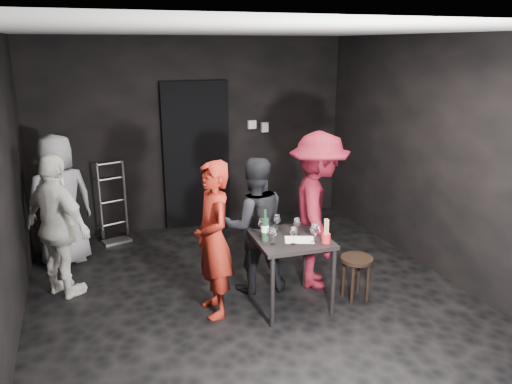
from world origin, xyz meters
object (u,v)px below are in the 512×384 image
object	(u,v)px
tasting_table	(291,246)
bystander_grey	(59,197)
stool	(356,266)
man_maroon	(318,200)
server_red	(213,237)
breadstick_cup	(326,231)
bystander_cream	(58,225)
hand_truck	(115,226)
woman_black	(254,226)
wine_bottle	(265,228)

from	to	relation	value
tasting_table	bystander_grey	world-z (taller)	bystander_grey
stool	man_maroon	distance (m)	0.80
server_red	breadstick_cup	distance (m)	1.09
server_red	bystander_cream	xyz separation A→B (m)	(-1.41, 0.90, -0.01)
hand_truck	tasting_table	size ratio (longest dim) A/B	1.45
hand_truck	woman_black	world-z (taller)	woman_black
wine_bottle	bystander_grey	bearing A→B (deg)	135.26
server_red	hand_truck	bearing A→B (deg)	-163.23
server_red	man_maroon	xyz separation A→B (m)	(1.22, 0.22, 0.18)
hand_truck	bystander_grey	size ratio (longest dim) A/B	0.64
hand_truck	wine_bottle	size ratio (longest dim) A/B	3.49
stool	man_maroon	bearing A→B (deg)	117.11
hand_truck	man_maroon	xyz separation A→B (m)	(2.00, -2.10, 0.77)
man_maroon	bystander_cream	bearing A→B (deg)	94.76
server_red	bystander_grey	xyz separation A→B (m)	(-1.41, 1.76, 0.04)
stool	bystander_grey	xyz separation A→B (m)	(-2.87, 2.00, 0.48)
wine_bottle	breadstick_cup	world-z (taller)	wine_bottle
tasting_table	server_red	size ratio (longest dim) A/B	0.47
hand_truck	stool	bearing A→B (deg)	-64.37
tasting_table	man_maroon	world-z (taller)	man_maroon
stool	bystander_grey	distance (m)	3.53
server_red	man_maroon	distance (m)	1.26
tasting_table	wine_bottle	distance (m)	0.35
stool	man_maroon	world-z (taller)	man_maroon
server_red	woman_black	bearing A→B (deg)	121.26
server_red	bystander_cream	world-z (taller)	server_red
server_red	breadstick_cup	bearing A→B (deg)	68.11
wine_bottle	hand_truck	bearing A→B (deg)	117.39
tasting_table	breadstick_cup	bearing A→B (deg)	-43.63
hand_truck	bystander_cream	world-z (taller)	bystander_cream
server_red	breadstick_cup	xyz separation A→B (m)	(1.02, -0.38, 0.06)
man_maroon	bystander_grey	world-z (taller)	man_maroon
stool	bystander_grey	size ratio (longest dim) A/B	0.28
stool	server_red	distance (m)	1.54
stool	bystander_cream	bearing A→B (deg)	158.40
man_maroon	wine_bottle	bearing A→B (deg)	133.61
woman_black	wine_bottle	distance (m)	0.49
man_maroon	breadstick_cup	size ratio (longest dim) A/B	7.60
woman_black	wine_bottle	bearing A→B (deg)	90.21
bystander_grey	woman_black	bearing A→B (deg)	124.17
server_red	bystander_grey	distance (m)	2.26
woman_black	wine_bottle	world-z (taller)	woman_black
man_maroon	bystander_cream	world-z (taller)	man_maroon
hand_truck	server_red	size ratio (longest dim) A/B	0.68
woman_black	bystander_grey	bearing A→B (deg)	-29.18
woman_black	breadstick_cup	bearing A→B (deg)	130.02
tasting_table	server_red	distance (m)	0.78
man_maroon	bystander_grey	distance (m)	3.05
wine_bottle	bystander_cream	bearing A→B (deg)	151.92
hand_truck	server_red	xyz separation A→B (m)	(0.77, -2.32, 0.60)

